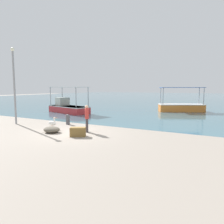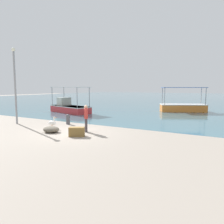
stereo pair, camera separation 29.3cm
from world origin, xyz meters
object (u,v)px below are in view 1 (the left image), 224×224
at_px(mooring_bollard, 68,119).
at_px(fisherman_standing, 87,118).
at_px(pelican, 52,123).
at_px(cargo_crate, 78,132).
at_px(fishing_boat_far_left, 68,107).
at_px(lamp_post, 14,82).
at_px(fishing_boat_center, 181,106).
at_px(net_pile, 52,130).

relative_size(mooring_bollard, fisherman_standing, 0.46).
relative_size(pelican, cargo_crate, 0.93).
bearing_deg(fishing_boat_far_left, lamp_post, -80.08).
xyz_separation_m(pelican, lamp_post, (-3.77, 0.06, 2.83)).
xyz_separation_m(fishing_boat_far_left, mooring_bollard, (4.96, -5.96, -0.21)).
bearing_deg(mooring_bollard, fisherman_standing, -29.46).
bearing_deg(cargo_crate, pelican, 159.82).
height_order(fishing_boat_center, net_pile, fishing_boat_center).
height_order(fisherman_standing, net_pile, fisherman_standing).
distance_m(fishing_boat_far_left, fishing_boat_center, 12.82).
height_order(mooring_bollard, net_pile, mooring_bollard).
bearing_deg(lamp_post, fisherman_standing, 0.67).
bearing_deg(mooring_bollard, net_pile, -69.15).
relative_size(pelican, lamp_post, 0.14).
xyz_separation_m(fishing_boat_center, mooring_bollard, (-5.74, -13.01, -0.18)).
bearing_deg(fishing_boat_far_left, mooring_bollard, -50.19).
xyz_separation_m(fishing_boat_center, cargo_crate, (-2.60, -15.88, -0.33)).
relative_size(fishing_boat_center, lamp_post, 0.93).
distance_m(fishing_boat_far_left, cargo_crate, 11.99).
xyz_separation_m(fishing_boat_center, fisherman_standing, (-2.85, -14.64, 0.32)).
bearing_deg(pelican, fishing_boat_center, 69.27).
xyz_separation_m(fisherman_standing, cargo_crate, (0.25, -1.24, -0.65)).
height_order(fishing_boat_far_left, lamp_post, lamp_post).
distance_m(pelican, fisherman_standing, 2.80).
bearing_deg(lamp_post, mooring_bollard, 25.29).
distance_m(fishing_boat_far_left, mooring_bollard, 7.76).
bearing_deg(pelican, fishing_boat_far_left, 123.48).
bearing_deg(fisherman_standing, fishing_boat_far_left, 135.99).
height_order(mooring_bollard, cargo_crate, mooring_bollard).
height_order(lamp_post, net_pile, lamp_post).
bearing_deg(cargo_crate, fishing_boat_center, 80.69).
distance_m(lamp_post, fisherman_standing, 6.91).
relative_size(fishing_boat_far_left, pelican, 6.87).
bearing_deg(net_pile, mooring_bollard, 110.85).
distance_m(lamp_post, net_pile, 5.68).
height_order(fishing_boat_far_left, mooring_bollard, fishing_boat_far_left).
relative_size(fishing_boat_far_left, fishing_boat_center, 1.05).
height_order(fisherman_standing, cargo_crate, fisherman_standing).
height_order(fishing_boat_far_left, pelican, fishing_boat_far_left).
xyz_separation_m(fishing_boat_center, lamp_post, (-9.36, -14.72, 2.62)).
bearing_deg(lamp_post, pelican, -0.96).
distance_m(fishing_boat_center, mooring_bollard, 14.22).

